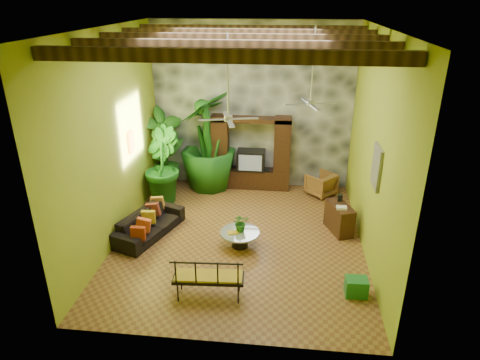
# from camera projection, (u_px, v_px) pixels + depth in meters

# --- Properties ---
(ground) EXTENTS (7.00, 7.00, 0.00)m
(ground) POSITION_uv_depth(u_px,v_px,m) (240.00, 238.00, 10.74)
(ground) COLOR brown
(ground) RESTS_ON ground
(ceiling) EXTENTS (6.00, 7.00, 0.02)m
(ceiling) POSITION_uv_depth(u_px,v_px,m) (240.00, 28.00, 8.73)
(ceiling) COLOR silver
(ceiling) RESTS_ON back_wall
(back_wall) EXTENTS (6.00, 0.02, 5.00)m
(back_wall) POSITION_uv_depth(u_px,v_px,m) (253.00, 107.00, 12.92)
(back_wall) COLOR #A0B829
(back_wall) RESTS_ON ground
(left_wall) EXTENTS (0.02, 7.00, 5.00)m
(left_wall) POSITION_uv_depth(u_px,v_px,m) (113.00, 139.00, 10.04)
(left_wall) COLOR #A0B829
(left_wall) RESTS_ON ground
(right_wall) EXTENTS (0.02, 7.00, 5.00)m
(right_wall) POSITION_uv_depth(u_px,v_px,m) (375.00, 149.00, 9.44)
(right_wall) COLOR #A0B829
(right_wall) RESTS_ON ground
(stone_accent_wall) EXTENTS (5.98, 0.10, 4.98)m
(stone_accent_wall) POSITION_uv_depth(u_px,v_px,m) (252.00, 107.00, 12.87)
(stone_accent_wall) COLOR #3B3E43
(stone_accent_wall) RESTS_ON ground
(ceiling_beams) EXTENTS (5.95, 5.36, 0.22)m
(ceiling_beams) POSITION_uv_depth(u_px,v_px,m) (240.00, 39.00, 8.82)
(ceiling_beams) COLOR #3D2713
(ceiling_beams) RESTS_ON ceiling
(entertainment_center) EXTENTS (2.40, 0.55, 2.30)m
(entertainment_center) POSITION_uv_depth(u_px,v_px,m) (251.00, 158.00, 13.21)
(entertainment_center) COLOR black
(entertainment_center) RESTS_ON ground
(ceiling_fan_front) EXTENTS (1.28, 1.28, 1.86)m
(ceiling_fan_front) POSITION_uv_depth(u_px,v_px,m) (228.00, 109.00, 9.03)
(ceiling_fan_front) COLOR #A7A7AC
(ceiling_fan_front) RESTS_ON ceiling
(ceiling_fan_back) EXTENTS (1.28, 1.28, 1.86)m
(ceiling_fan_back) POSITION_uv_depth(u_px,v_px,m) (311.00, 95.00, 10.31)
(ceiling_fan_back) COLOR #A7A7AC
(ceiling_fan_back) RESTS_ON ceiling
(wall_art_mask) EXTENTS (0.06, 0.32, 0.55)m
(wall_art_mask) POSITION_uv_depth(u_px,v_px,m) (131.00, 142.00, 11.11)
(wall_art_mask) COLOR yellow
(wall_art_mask) RESTS_ON left_wall
(wall_art_painting) EXTENTS (0.06, 0.70, 0.90)m
(wall_art_painting) POSITION_uv_depth(u_px,v_px,m) (377.00, 167.00, 8.97)
(wall_art_painting) COLOR teal
(wall_art_painting) RESTS_ON right_wall
(sofa) EXTENTS (1.47, 2.22, 0.60)m
(sofa) POSITION_uv_depth(u_px,v_px,m) (149.00, 224.00, 10.79)
(sofa) COLOR black
(sofa) RESTS_ON ground
(wicker_armchair) EXTENTS (1.06, 1.06, 0.69)m
(wicker_armchair) POSITION_uv_depth(u_px,v_px,m) (321.00, 184.00, 12.94)
(wicker_armchair) COLOR olive
(wicker_armchair) RESTS_ON ground
(tall_plant_a) EXTENTS (1.62, 1.57, 2.56)m
(tall_plant_a) POSITION_uv_depth(u_px,v_px,m) (164.00, 149.00, 13.06)
(tall_plant_a) COLOR #226019
(tall_plant_a) RESTS_ON ground
(tall_plant_b) EXTENTS (1.44, 1.53, 2.21)m
(tall_plant_b) POSITION_uv_depth(u_px,v_px,m) (161.00, 165.00, 12.29)
(tall_plant_b) COLOR #1A631F
(tall_plant_b) RESTS_ON ground
(tall_plant_c) EXTENTS (2.18, 2.18, 3.04)m
(tall_plant_c) POSITION_uv_depth(u_px,v_px,m) (208.00, 141.00, 12.98)
(tall_plant_c) COLOR #1B5B18
(tall_plant_c) RESTS_ON ground
(coffee_table) EXTENTS (0.95, 0.95, 0.40)m
(coffee_table) POSITION_uv_depth(u_px,v_px,m) (240.00, 237.00, 10.31)
(coffee_table) COLOR black
(coffee_table) RESTS_ON ground
(centerpiece_plant) EXTENTS (0.48, 0.45, 0.44)m
(centerpiece_plant) POSITION_uv_depth(u_px,v_px,m) (241.00, 223.00, 10.21)
(centerpiece_plant) COLOR #22641A
(centerpiece_plant) RESTS_ON coffee_table
(yellow_tray) EXTENTS (0.29, 0.25, 0.03)m
(yellow_tray) POSITION_uv_depth(u_px,v_px,m) (233.00, 233.00, 10.19)
(yellow_tray) COLOR yellow
(yellow_tray) RESTS_ON coffee_table
(iron_bench) EXTENTS (1.44, 0.60, 0.57)m
(iron_bench) POSITION_uv_depth(u_px,v_px,m) (208.00, 276.00, 8.40)
(iron_bench) COLOR black
(iron_bench) RESTS_ON ground
(side_console) EXTENTS (0.72, 1.02, 0.74)m
(side_console) POSITION_uv_depth(u_px,v_px,m) (339.00, 218.00, 10.93)
(side_console) COLOR #391B12
(side_console) RESTS_ON ground
(green_bin) EXTENTS (0.45, 0.34, 0.39)m
(green_bin) POSITION_uv_depth(u_px,v_px,m) (356.00, 287.00, 8.65)
(green_bin) COLOR #1B662B
(green_bin) RESTS_ON ground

